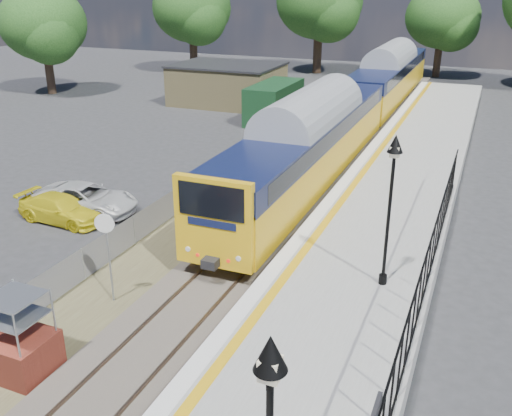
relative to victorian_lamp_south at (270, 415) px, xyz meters
The scene contains 15 objects.
ground 8.05m from the victorian_lamp_south, 143.97° to the left, with size 120.00×120.00×0.00m, color #2D2D30.
track_bed 15.50m from the victorian_lamp_south, 113.60° to the left, with size 5.90×80.00×0.29m.
platform 12.67m from the victorian_lamp_south, 96.18° to the left, with size 5.00×70.00×0.90m, color gray.
platform_edge 12.92m from the victorian_lamp_south, 105.65° to the left, with size 0.90×70.00×0.01m.
victorian_lamp_south is the anchor object (origin of this frame).
victorian_lamp_north 10.00m from the victorian_lamp_south, 91.15° to the left, with size 0.44×0.44×4.60m.
palisade_fence 6.79m from the victorian_lamp_south, 80.47° to the left, with size 0.12×26.00×2.00m.
wire_fence 19.07m from the victorian_lamp_south, 121.23° to the left, with size 0.06×52.00×1.20m.
outbuilding 38.94m from the victorian_lamp_south, 114.99° to the left, with size 10.80×10.10×3.12m.
tree_line 46.24m from the victorian_lamp_south, 95.09° to the left, with size 56.80×43.80×11.88m.
train 30.30m from the victorian_lamp_south, 100.48° to the left, with size 2.82×40.83×3.51m.
brick_plinth 9.28m from the victorian_lamp_south, 156.58° to the left, with size 1.46×1.46×2.31m.
speed_sign 10.99m from the victorian_lamp_south, 137.99° to the left, with size 0.59×0.22×3.02m.
car_yellow 18.46m from the victorian_lamp_south, 139.50° to the left, with size 1.57×3.87×1.12m, color yellow.
car_white 18.99m from the victorian_lamp_south, 136.16° to the left, with size 2.10×4.56×1.27m, color silver.
Camera 1 is at (7.52, -9.34, 9.46)m, focal length 40.00 mm.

